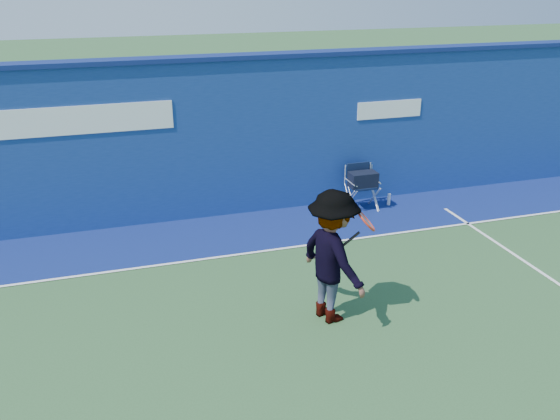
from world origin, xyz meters
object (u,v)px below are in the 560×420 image
object	(u,v)px
water_bottle	(389,199)
tennis_player	(333,257)
directors_chair_left	(362,191)
directors_chair_right	(363,196)

from	to	relation	value
water_bottle	tennis_player	xyz separation A→B (m)	(-2.72, -3.61, 0.82)
directors_chair_left	water_bottle	distance (m)	0.69
tennis_player	directors_chair_left	bearing A→B (deg)	59.90
water_bottle	directors_chair_right	bearing A→B (deg)	179.67
water_bottle	tennis_player	world-z (taller)	tennis_player
directors_chair_left	tennis_player	bearing A→B (deg)	-120.10
directors_chair_right	water_bottle	size ratio (longest dim) A/B	3.50
directors_chair_left	tennis_player	distance (m)	4.17
water_bottle	tennis_player	size ratio (longest dim) A/B	0.13
directors_chair_right	tennis_player	bearing A→B (deg)	-120.51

